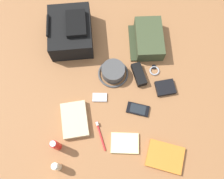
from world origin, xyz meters
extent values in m
cube|color=#8F5D37|center=(0.00, 0.00, -0.01)|extent=(2.64, 2.02, 0.02)
cube|color=black|center=(0.38, 0.23, 0.07)|extent=(0.33, 0.26, 0.14)
cube|color=black|center=(0.38, 0.18, 0.15)|extent=(0.18, 0.12, 0.03)
cylinder|color=black|center=(0.38, 0.35, 0.15)|extent=(0.14, 0.02, 0.02)
cube|color=#384228|center=(0.31, -0.25, 0.05)|extent=(0.27, 0.17, 0.09)
cube|color=#2C3520|center=(0.31, -0.16, 0.01)|extent=(0.25, 0.06, 0.01)
cylinder|color=#444444|center=(0.11, -0.01, 0.04)|extent=(0.14, 0.14, 0.06)
torus|color=#444444|center=(0.11, -0.01, 0.01)|extent=(0.18, 0.18, 0.01)
cylinder|color=beige|center=(-0.40, 0.31, 0.05)|extent=(0.04, 0.04, 0.09)
cylinder|color=silver|center=(-0.40, 0.31, 0.10)|extent=(0.03, 0.03, 0.01)
cylinder|color=red|center=(-0.30, 0.31, 0.06)|extent=(0.04, 0.04, 0.12)
cylinder|color=silver|center=(-0.30, 0.31, 0.13)|extent=(0.03, 0.03, 0.01)
cube|color=orange|center=(-0.39, -0.26, 0.01)|extent=(0.20, 0.23, 0.02)
cube|color=white|center=(-0.39, -0.26, 0.01)|extent=(0.19, 0.22, 0.02)
cube|color=black|center=(-0.12, -0.14, 0.01)|extent=(0.10, 0.14, 0.01)
cube|color=black|center=(-0.12, -0.14, 0.01)|extent=(0.08, 0.10, 0.00)
cube|color=#B7B7BC|center=(-0.03, 0.07, 0.01)|extent=(0.06, 0.09, 0.01)
cylinder|color=silver|center=(-0.03, 0.06, 0.01)|extent=(0.03, 0.03, 0.00)
torus|color=#99999E|center=(0.11, -0.27, 0.01)|extent=(0.06, 0.06, 0.01)
cylinder|color=black|center=(0.14, -0.27, 0.01)|extent=(0.03, 0.03, 0.01)
cylinder|color=red|center=(-0.25, 0.08, 0.01)|extent=(0.16, 0.05, 0.01)
cube|color=white|center=(-0.19, 0.10, 0.02)|extent=(0.02, 0.02, 0.01)
cube|color=black|center=(0.00, -0.31, 0.01)|extent=(0.10, 0.12, 0.02)
cube|color=beige|center=(-0.30, -0.05, 0.01)|extent=(0.12, 0.16, 0.02)
cube|color=#C6B289|center=(-0.16, 0.22, 0.02)|extent=(0.21, 0.16, 0.04)
cube|color=black|center=(0.09, -0.17, 0.02)|extent=(0.15, 0.09, 0.04)
camera|label=1|loc=(-0.46, 0.03, 1.34)|focal=38.64mm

